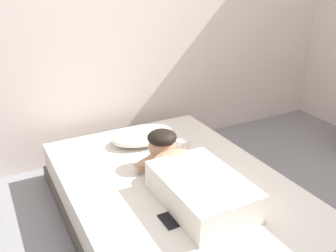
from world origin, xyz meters
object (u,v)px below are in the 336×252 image
object	(u,v)px
coffee_cup	(182,145)
bed	(175,200)
pillow	(144,136)
person_lying	(189,177)
cell_phone	(168,221)

from	to	relation	value
coffee_cup	bed	bearing A→B (deg)	-125.79
pillow	coffee_cup	size ratio (longest dim) A/B	4.16
person_lying	cell_phone	xyz separation A→B (m)	(-0.24, -0.19, -0.10)
coffee_cup	cell_phone	world-z (taller)	coffee_cup
person_lying	pillow	bearing A→B (deg)	86.66
bed	person_lying	distance (m)	0.31
pillow	cell_phone	world-z (taller)	pillow
bed	cell_phone	distance (m)	0.45
pillow	cell_phone	size ratio (longest dim) A/B	3.71
bed	cell_phone	xyz separation A→B (m)	(-0.24, -0.35, 0.16)
bed	cell_phone	bearing A→B (deg)	-123.69
bed	person_lying	world-z (taller)	person_lying
bed	coffee_cup	size ratio (longest dim) A/B	15.36
pillow	person_lying	bearing A→B (deg)	-93.34
pillow	person_lying	distance (m)	0.77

